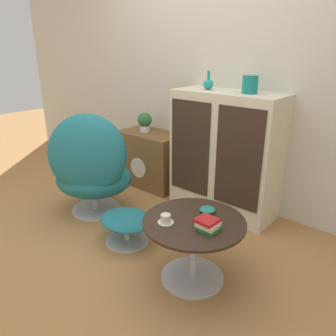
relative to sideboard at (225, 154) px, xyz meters
The scene contains 13 objects.
ground_plane 1.31m from the sideboard, 105.20° to the right, with size 12.00×12.00×0.00m, color #A87542.
wall_back 0.84m from the sideboard, 142.57° to the left, with size 6.40×0.06×2.60m.
sideboard is the anchor object (origin of this frame).
tv_console 0.97m from the sideboard, behind, with size 0.71×0.42×0.60m.
egg_chair 1.22m from the sideboard, 135.12° to the right, with size 0.94×0.93×0.98m.
ottoman 1.09m from the sideboard, 105.61° to the right, with size 0.44×0.38×0.24m.
coffee_table 1.10m from the sideboard, 68.66° to the right, with size 0.66×0.66×0.44m.
vase_leftmost 0.64m from the sideboard, behind, with size 0.09×0.09×0.16m.
vase_inner_left 0.66m from the sideboard, ahead, with size 0.13×0.13×0.15m.
potted_plant 1.03m from the sideboard, behind, with size 0.16×0.16×0.21m.
teacup 1.17m from the sideboard, 76.61° to the right, with size 0.10×0.10×0.06m.
book_stack 1.16m from the sideboard, 63.40° to the right, with size 0.14×0.12×0.07m.
bowl 0.94m from the sideboard, 65.34° to the right, with size 0.11×0.11×0.04m.
Camera 1 is at (1.76, -1.35, 1.49)m, focal length 35.00 mm.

